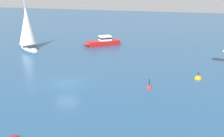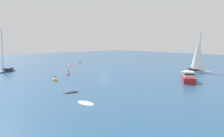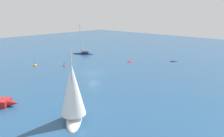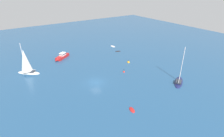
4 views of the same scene
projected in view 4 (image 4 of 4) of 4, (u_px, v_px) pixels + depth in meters
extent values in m
plane|color=navy|center=(96.00, 83.00, 46.09)|extent=(160.00, 160.00, 0.00)
cube|color=#B21E1E|center=(62.00, 57.00, 61.10)|extent=(5.77, 5.01, 0.94)
cone|color=#B21E1E|center=(56.00, 60.00, 58.08)|extent=(1.72, 1.62, 0.94)
cube|color=white|center=(63.00, 54.00, 60.95)|extent=(2.62, 2.50, 0.87)
cube|color=black|center=(63.00, 54.00, 60.93)|extent=(2.67, 2.56, 0.24)
cylinder|color=white|center=(62.00, 54.00, 60.81)|extent=(0.32, 0.32, 0.95)
sphere|color=#A2774D|center=(62.00, 52.00, 60.55)|extent=(0.24, 0.24, 0.24)
ellipsoid|color=silver|center=(113.00, 46.00, 72.59)|extent=(1.29, 2.68, 0.30)
ellipsoid|color=silver|center=(29.00, 73.00, 50.97)|extent=(6.22, 5.81, 1.04)
cube|color=#2D333D|center=(31.00, 71.00, 50.56)|extent=(2.36, 2.30, 0.40)
cylinder|color=silver|center=(23.00, 58.00, 48.98)|extent=(0.17, 0.17, 8.42)
cylinder|color=silver|center=(31.00, 70.00, 50.36)|extent=(2.33, 2.08, 0.13)
cone|color=white|center=(25.00, 60.00, 49.26)|extent=(4.23, 4.23, 6.32)
cylinder|color=red|center=(29.00, 70.00, 50.31)|extent=(0.32, 0.32, 1.04)
sphere|color=#AD7051|center=(29.00, 68.00, 50.03)|extent=(0.24, 0.24, 0.24)
ellipsoid|color=#B21E1E|center=(132.00, 110.00, 36.08)|extent=(1.50, 2.16, 0.48)
ellipsoid|color=black|center=(118.00, 51.00, 67.19)|extent=(2.39, 1.67, 0.41)
ellipsoid|color=#191E4C|center=(179.00, 82.00, 46.15)|extent=(6.68, 5.17, 0.83)
cube|color=#2D333D|center=(179.00, 82.00, 45.21)|extent=(2.42, 2.22, 0.46)
cylinder|color=silver|center=(182.00, 64.00, 44.52)|extent=(0.19, 0.19, 9.13)
cylinder|color=silver|center=(179.00, 80.00, 44.97)|extent=(2.62, 1.71, 0.15)
sphere|color=red|center=(124.00, 72.00, 51.55)|extent=(0.61, 0.61, 0.61)
cylinder|color=black|center=(124.00, 70.00, 51.25)|extent=(0.08, 0.08, 0.78)
sphere|color=orange|center=(128.00, 62.00, 57.86)|extent=(0.88, 0.88, 0.88)
cylinder|color=black|center=(128.00, 60.00, 57.55)|extent=(0.08, 0.08, 0.51)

